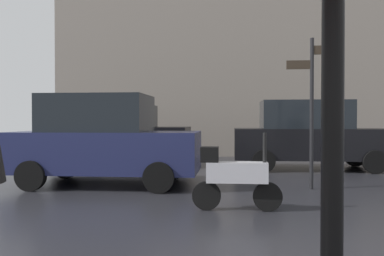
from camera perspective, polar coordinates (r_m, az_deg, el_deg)
name	(u,v)px	position (r m, az deg, el deg)	size (l,w,h in m)	color
parked_scooter	(234,176)	(6.57, 5.84, -6.58)	(1.42, 0.32, 1.23)	black
parked_car_left	(310,135)	(12.53, 16.03, -0.94)	(4.54, 1.97, 2.01)	black
parked_car_right	(123,135)	(13.40, -9.57, -0.92)	(4.12, 2.01, 1.93)	black
parked_car_distant	(104,140)	(9.29, -12.06, -1.66)	(4.04, 1.99, 1.99)	#1E234C
street_signpost	(312,98)	(8.90, 16.31, 4.02)	(1.08, 0.08, 3.14)	black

